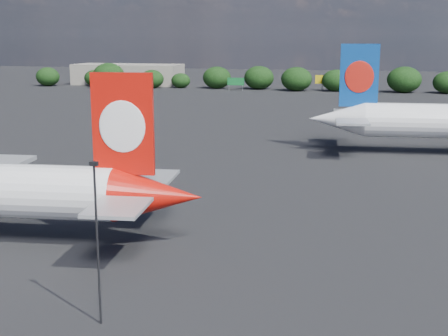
# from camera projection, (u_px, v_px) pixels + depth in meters

# --- Properties ---
(ground) EXTENTS (500.00, 500.00, 0.00)m
(ground) POSITION_uv_depth(u_px,v_px,m) (197.00, 152.00, 107.10)
(ground) COLOR black
(ground) RESTS_ON ground
(apron_lamp_post) EXTENTS (0.55, 0.30, 11.58)m
(apron_lamp_post) POSITION_uv_depth(u_px,v_px,m) (97.00, 236.00, 42.27)
(apron_lamp_post) COLOR black
(apron_lamp_post) RESTS_ON ground
(terminal_building) EXTENTS (42.00, 16.00, 8.00)m
(terminal_building) POSITION_uv_depth(u_px,v_px,m) (128.00, 74.00, 246.33)
(terminal_building) COLOR gray
(terminal_building) RESTS_ON ground
(highway_sign) EXTENTS (6.00, 0.30, 4.50)m
(highway_sign) POSITION_uv_depth(u_px,v_px,m) (236.00, 82.00, 220.85)
(highway_sign) COLOR #14682D
(highway_sign) RESTS_ON ground
(billboard_yellow) EXTENTS (5.00, 0.30, 5.50)m
(billboard_yellow) POSITION_uv_depth(u_px,v_px,m) (322.00, 80.00, 219.74)
(billboard_yellow) COLOR gold
(billboard_yellow) RESTS_ON ground
(horizon_treeline) EXTENTS (204.45, 15.86, 9.21)m
(horizon_treeline) POSITION_uv_depth(u_px,v_px,m) (321.00, 80.00, 217.50)
(horizon_treeline) COLOR black
(horizon_treeline) RESTS_ON ground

